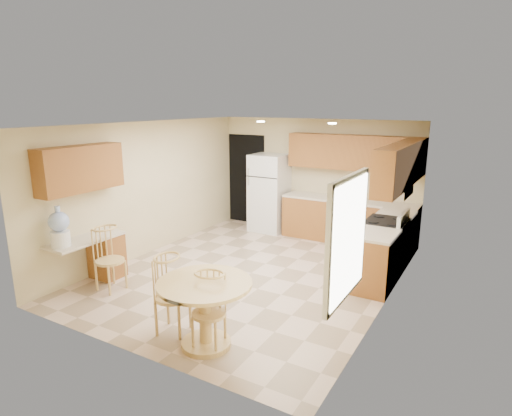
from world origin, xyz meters
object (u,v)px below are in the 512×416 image
Objects in this scene: chair_desk at (104,255)px; chair_table_a at (167,290)px; stove at (384,246)px; chair_table_b at (204,307)px; water_crock at (59,228)px; dining_table at (205,304)px; refrigerator at (269,193)px.

chair_table_a is at bearing 77.93° from chair_desk.
stove reaches higher than chair_table_a.
chair_table_b is at bearing 70.94° from chair_table_a.
stove is 5.16m from water_crock.
chair_desk is at bearing -139.97° from stove.
chair_table_b is at bearing -3.51° from water_crock.
dining_table is at bearing 82.70° from chair_desk.
chair_desk is at bearing -25.74° from chair_table_b.
water_crock is at bearing -139.94° from stove.
refrigerator is 4.89m from dining_table.
water_crock is at bearing -45.30° from chair_desk.
stove is 1.10× the size of chair_desk.
chair_desk is (-2.22, 0.46, 0.06)m from dining_table.
chair_table_b is at bearing -60.16° from dining_table.
water_crock is at bearing -15.69° from chair_table_b.
dining_table is at bearing -110.31° from stove.
chair_table_a is (1.07, -4.63, -0.26)m from refrigerator.
chair_desk reaches higher than dining_table.
water_crock is (-3.92, -3.30, 0.58)m from stove.
dining_table is 1.12× the size of chair_desk.
chair_desk is (-1.67, 0.50, -0.00)m from chair_table_a.
stove is at bearing -22.99° from refrigerator.
water_crock is (-2.67, 0.08, 0.51)m from dining_table.
chair_table_a is (-1.80, -3.41, 0.14)m from stove.
refrigerator reaches higher than chair_table_b.
water_crock is (-1.05, -4.52, 0.18)m from refrigerator.
chair_table_a is at bearing -176.46° from dining_table.
chair_table_b is 1.49× the size of water_crock.
chair_table_a is 0.60m from chair_table_b.
stove is at bearing 138.20° from chair_table_a.
chair_desk reaches higher than chair_table_b.
chair_table_a is at bearing -76.95° from refrigerator.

